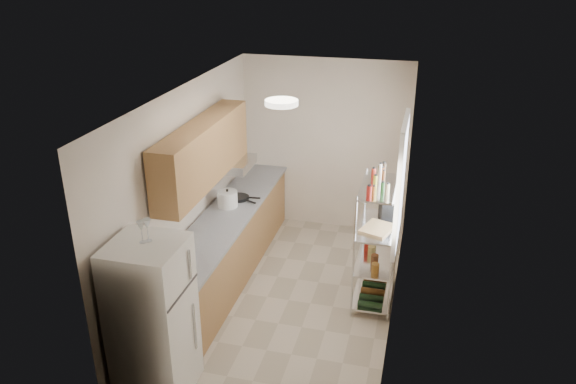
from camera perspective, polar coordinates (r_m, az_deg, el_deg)
name	(u,v)px	position (r m, az deg, el deg)	size (l,w,h in m)	color
room	(289,205)	(6.43, 0.08, -1.31)	(2.52, 4.42, 2.62)	#BBAD98
counter_run	(229,243)	(7.43, -6.00, -5.14)	(0.63, 3.51, 0.90)	#9C6B42
upper_cabinets	(204,152)	(6.64, -8.58, 4.00)	(0.33, 2.20, 0.72)	#9C6B42
range_hood	(232,163)	(7.47, -5.68, 2.92)	(0.50, 0.60, 0.12)	#B7BABC
window	(401,183)	(6.49, 11.39, 0.86)	(0.06, 1.00, 1.46)	white
bakers_rack	(378,218)	(6.63, 9.17, -2.66)	(0.45, 0.90, 1.73)	silver
ceiling_dome	(281,103)	(5.73, -0.67, 9.07)	(0.34, 0.34, 0.06)	white
refrigerator	(153,319)	(5.54, -13.58, -12.46)	(0.66, 0.66, 1.60)	white
wine_glass_a	(148,230)	(5.12, -14.08, -3.79)	(0.08, 0.08, 0.21)	silver
wine_glass_b	(142,232)	(5.11, -14.65, -3.94)	(0.07, 0.07, 0.21)	silver
rice_cooker	(227,199)	(7.34, -6.17, -0.70)	(0.26, 0.26, 0.21)	white
frying_pan_large	(239,198)	(7.57, -5.02, -0.58)	(0.26, 0.26, 0.04)	black
frying_pan_small	(242,197)	(7.59, -4.71, -0.54)	(0.20, 0.20, 0.04)	black
cutting_board	(377,228)	(6.58, 9.06, -3.66)	(0.31, 0.40, 0.03)	tan
espresso_machine	(387,205)	(6.87, 10.06, -1.33)	(0.17, 0.25, 0.29)	black
storage_bag	(369,242)	(7.07, 8.22, -5.09)	(0.11, 0.15, 0.17)	#AC2115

